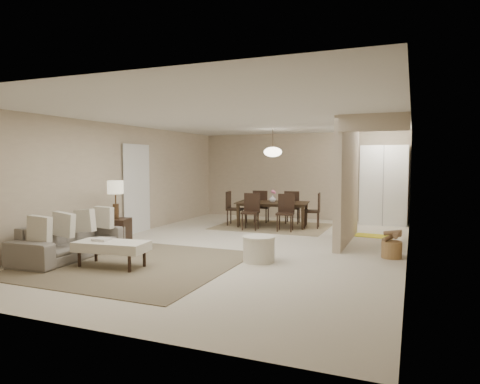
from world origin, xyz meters
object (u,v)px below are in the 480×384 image
at_px(round_pouf, 259,249).
at_px(wicker_basket, 392,250).
at_px(pantry_cabinet, 384,185).
at_px(side_table, 116,232).
at_px(ottoman_bench, 112,247).
at_px(dining_table, 272,214).
at_px(sofa, 71,240).

bearing_deg(round_pouf, wicker_basket, 28.89).
height_order(pantry_cabinet, side_table, pantry_cabinet).
distance_m(ottoman_bench, dining_table, 5.12).
relative_size(pantry_cabinet, sofa, 0.99).
distance_m(ottoman_bench, wicker_basket, 4.71).
xyz_separation_m(wicker_basket, dining_table, (-3.02, 2.65, 0.17)).
bearing_deg(sofa, ottoman_bench, -108.67).
bearing_deg(pantry_cabinet, side_table, -133.35).
height_order(sofa, dining_table, dining_table).
bearing_deg(wicker_basket, round_pouf, -151.11).
bearing_deg(ottoman_bench, pantry_cabinet, 53.86).
height_order(wicker_basket, dining_table, dining_table).
relative_size(side_table, wicker_basket, 1.55).
bearing_deg(ottoman_bench, dining_table, 71.36).
xyz_separation_m(sofa, round_pouf, (3.16, 0.93, -0.10)).
distance_m(ottoman_bench, round_pouf, 2.38).
bearing_deg(ottoman_bench, round_pouf, 24.46).
height_order(side_table, round_pouf, side_table).
height_order(pantry_cabinet, dining_table, pantry_cabinet).
distance_m(side_table, dining_table, 4.13).
relative_size(side_table, round_pouf, 0.98).
distance_m(pantry_cabinet, round_pouf, 5.59).
bearing_deg(wicker_basket, ottoman_bench, -149.99).
xyz_separation_m(pantry_cabinet, round_pouf, (-1.64, -5.28, -0.84)).
bearing_deg(ottoman_bench, wicker_basket, 23.36).
relative_size(sofa, round_pouf, 3.86).
bearing_deg(side_table, ottoman_bench, -54.01).
relative_size(round_pouf, dining_table, 0.30).
height_order(ottoman_bench, side_table, side_table).
xyz_separation_m(pantry_cabinet, wicker_basket, (0.40, -4.15, -0.90)).
height_order(side_table, dining_table, dining_table).
xyz_separation_m(sofa, ottoman_bench, (1.12, -0.30, 0.02)).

